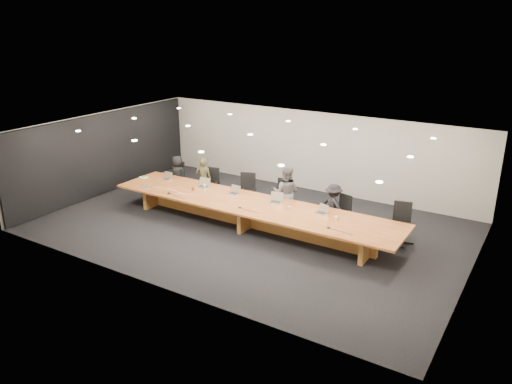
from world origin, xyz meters
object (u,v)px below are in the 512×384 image
person_b (204,179)px  paper_cup_near (289,208)px  laptop_d (275,198)px  mic_right (328,227)px  water_bottle (205,187)px  chair_left (210,184)px  chair_mid_right (282,198)px  laptop_e (321,209)px  av_box (146,187)px  mic_center (240,207)px  chair_right (341,212)px  conference_table (251,210)px  person_a (178,175)px  laptop_a (166,176)px  chair_far_left (176,177)px  person_d (333,206)px  laptop_c (233,190)px  amber_mug (193,189)px  chair_far_right (401,224)px  laptop_b (203,183)px  person_c (286,193)px  paper_cup_far (336,218)px  mic_left (169,193)px  chair_mid_left (246,191)px

person_b → paper_cup_near: size_ratio=16.25×
laptop_d → mic_right: 2.24m
water_bottle → chair_left: bearing=119.5°
chair_mid_right → laptop_e: chair_mid_right is taller
water_bottle → av_box: size_ratio=0.93×
mic_center → chair_right: bearing=37.3°
conference_table → laptop_e: size_ratio=28.68×
chair_left → water_bottle: (0.64, -1.12, 0.31)m
chair_mid_right → water_bottle: 2.42m
av_box → chair_left: bearing=37.9°
person_a → av_box: bearing=99.2°
chair_right → laptop_a: bearing=-155.0°
chair_far_left → person_d: 6.03m
chair_mid_right → laptop_c: (-1.23, -0.83, 0.29)m
chair_left → mic_center: (2.38, -1.79, 0.22)m
mic_right → person_b: bearing=162.9°
chair_far_left → amber_mug: size_ratio=9.52×
chair_far_right → amber_mug: chair_far_right is taller
chair_far_left → laptop_b: bearing=-28.2°
chair_far_right → laptop_d: size_ratio=3.11×
chair_mid_right → person_c: 0.30m
chair_left → laptop_a: (-1.12, -0.91, 0.33)m
person_a → paper_cup_far: size_ratio=14.33×
conference_table → laptop_c: (-0.86, 0.39, 0.36)m
laptop_a → mic_center: (3.50, -0.88, -0.11)m
chair_left → laptop_e: bearing=-18.9°
laptop_c → laptop_e: laptop_c is taller
chair_left → laptop_e: (4.51, -0.98, 0.33)m
chair_mid_right → mic_right: size_ratio=10.00×
mic_left → av_box: bearing=175.6°
person_d → laptop_c: person_d is taller
person_d → av_box: 5.90m
person_a → amber_mug: (1.60, -1.16, 0.13)m
person_c → paper_cup_near: (0.65, -1.01, -0.03)m
water_bottle → mic_right: (4.45, -0.66, -0.09)m
conference_table → chair_far_left: (-3.95, 1.32, 0.01)m
laptop_e → mic_left: (-4.62, -0.95, -0.11)m
chair_mid_left → chair_right: chair_mid_left is taller
paper_cup_far → water_bottle: bearing=179.5°
laptop_d → person_b: bearing=156.5°
chair_far_left → laptop_e: chair_far_left is taller
chair_right → laptop_a: (-5.82, -0.89, 0.36)m
chair_mid_right → chair_left: bearing=171.5°
av_box → chair_far_left: bearing=81.0°
chair_mid_left → laptop_b: size_ratio=3.23×
conference_table → laptop_d: 0.81m
person_a → amber_mug: 1.99m
chair_right → amber_mug: bearing=-147.1°
chair_mid_right → mic_right: bearing=-43.2°
person_b → av_box: (-0.99, -1.68, 0.04)m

